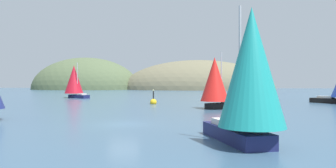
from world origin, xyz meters
The scene contains 8 objects.
ground_plane centered at (0.00, 0.00, 0.00)m, with size 360.00×360.00×0.00m, color #385670.
headland_center centered at (5.00, 135.00, 0.00)m, with size 79.59×44.00×30.71m, color #6B664C.
headland_left centered at (-55.00, 135.00, 0.00)m, with size 58.24×44.00×34.26m, color #4C5B3D.
sailboat_red_spinnaker centered at (8.49, 16.25, 3.67)m, with size 6.83×6.60×7.73m.
sailboat_crimson_sail centered at (-22.74, 43.42, 4.05)m, with size 7.55×6.41×8.21m.
sailboat_teal_sail centered at (9.07, -8.29, 3.91)m, with size 4.82×7.42×7.97m.
sailboat_orange_sail centered at (17.57, 33.45, 4.98)m, with size 6.83×9.27×10.79m.
channel_buoy centered at (-1.26, 24.79, 0.37)m, with size 1.10×1.10×2.64m.
Camera 1 is at (6.38, -25.28, 3.49)m, focal length 32.76 mm.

